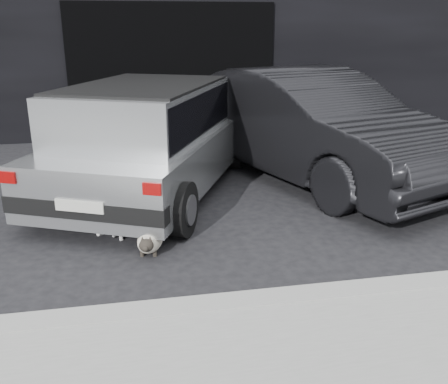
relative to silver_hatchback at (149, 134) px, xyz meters
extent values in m
plane|color=black|center=(-0.35, -0.60, -0.81)|extent=(80.00, 80.00, 0.00)
cube|color=black|center=(0.65, 5.40, 1.69)|extent=(34.00, 4.00, 5.00)
cube|color=black|center=(0.65, 3.39, 0.49)|extent=(4.00, 0.10, 2.60)
cube|color=gray|center=(0.65, -3.20, -0.75)|extent=(18.00, 0.25, 0.12)
cube|color=#B2B4B6|center=(0.04, 0.09, -0.31)|extent=(3.29, 4.37, 0.63)
cube|color=#B2B4B6|center=(-0.04, -0.09, 0.33)|extent=(2.54, 3.07, 0.63)
cube|color=black|center=(-0.04, -0.09, 0.33)|extent=(2.50, 2.99, 0.51)
cube|color=black|center=(-0.76, -1.66, -0.40)|extent=(1.71, 0.90, 0.18)
cube|color=black|center=(0.85, 1.84, -0.40)|extent=(1.71, 0.90, 0.18)
cube|color=silver|center=(-0.80, -1.74, -0.34)|extent=(0.49, 0.24, 0.12)
cube|color=#8C0707|center=(-1.51, -1.40, -0.09)|extent=(0.18, 0.10, 0.12)
cube|color=#8C0707|center=(-0.08, -2.06, -0.09)|extent=(0.18, 0.10, 0.12)
cube|color=black|center=(-0.04, -0.09, 0.66)|extent=(2.43, 2.83, 0.03)
cylinder|color=black|center=(-1.35, -0.85, -0.50)|extent=(0.46, 0.65, 0.61)
cylinder|color=slate|center=(-1.46, -0.80, -0.50)|extent=(0.16, 0.32, 0.34)
cylinder|color=black|center=(0.24, -1.57, -0.50)|extent=(0.46, 0.65, 0.61)
cylinder|color=slate|center=(0.35, -1.62, -0.50)|extent=(0.16, 0.32, 0.34)
cylinder|color=black|center=(-0.17, 1.71, -0.50)|extent=(0.46, 0.65, 0.61)
cylinder|color=slate|center=(-0.28, 1.76, -0.50)|extent=(0.16, 0.32, 0.34)
cylinder|color=black|center=(1.41, 0.99, -0.50)|extent=(0.46, 0.65, 0.61)
cylinder|color=slate|center=(1.52, 0.93, -0.50)|extent=(0.16, 0.32, 0.34)
imported|color=black|center=(2.34, 0.28, -0.01)|extent=(3.29, 5.12, 1.59)
ellipsoid|color=beige|center=(-0.11, -1.88, -0.70)|extent=(0.34, 0.55, 0.20)
ellipsoid|color=beige|center=(-0.14, -2.01, -0.68)|extent=(0.26, 0.26, 0.19)
ellipsoid|color=black|center=(-0.16, -2.14, -0.64)|extent=(0.16, 0.15, 0.13)
sphere|color=black|center=(-0.17, -2.20, -0.65)|extent=(0.06, 0.06, 0.06)
cone|color=black|center=(-0.12, -2.13, -0.58)|extent=(0.06, 0.07, 0.07)
cone|color=black|center=(-0.20, -2.12, -0.58)|extent=(0.06, 0.07, 0.07)
cylinder|color=black|center=(-0.08, -2.04, -0.78)|extent=(0.04, 0.04, 0.06)
cylinder|color=black|center=(-0.20, -2.02, -0.78)|extent=(0.04, 0.04, 0.06)
cylinder|color=black|center=(-0.02, -1.74, -0.78)|extent=(0.04, 0.04, 0.06)
cylinder|color=black|center=(-0.15, -1.72, -0.78)|extent=(0.04, 0.04, 0.06)
cylinder|color=black|center=(-0.06, -1.61, -0.73)|extent=(0.08, 0.28, 0.09)
ellipsoid|color=silver|center=(-0.32, -1.43, -0.64)|extent=(0.59, 0.52, 0.23)
ellipsoid|color=silver|center=(-0.21, -1.35, -0.62)|extent=(0.32, 0.32, 0.19)
ellipsoid|color=silver|center=(-0.10, -1.27, -0.54)|extent=(0.19, 0.20, 0.14)
sphere|color=silver|center=(-0.05, -1.24, -0.55)|extent=(0.06, 0.06, 0.06)
cone|color=silver|center=(-0.13, -1.25, -0.48)|extent=(0.08, 0.08, 0.07)
cone|color=silver|center=(-0.09, -1.31, -0.48)|extent=(0.08, 0.08, 0.07)
cylinder|color=silver|center=(-0.23, -1.29, -0.74)|extent=(0.04, 0.04, 0.13)
cylinder|color=silver|center=(-0.16, -1.39, -0.74)|extent=(0.04, 0.04, 0.13)
cylinder|color=silver|center=(-0.49, -1.46, -0.74)|extent=(0.04, 0.04, 0.13)
cylinder|color=silver|center=(-0.41, -1.57, -0.74)|extent=(0.04, 0.04, 0.13)
cylinder|color=silver|center=(-0.56, -1.60, -0.69)|extent=(0.20, 0.26, 0.09)
ellipsoid|color=gray|center=(-0.39, -1.50, -0.62)|extent=(0.24, 0.23, 0.10)
camera|label=1|loc=(-0.25, -6.61, 1.40)|focal=40.00mm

